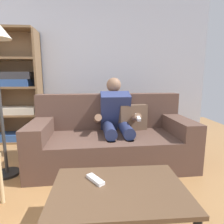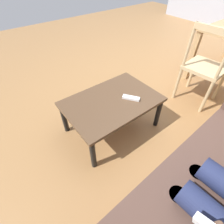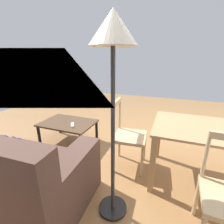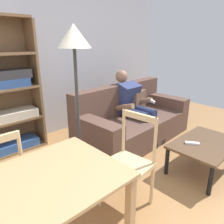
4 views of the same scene
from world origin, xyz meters
name	(u,v)px [view 2 (image 2 of 4)]	position (x,y,z in m)	size (l,w,h in m)	color
ground_plane	(171,86)	(0.00, 0.00, 0.00)	(8.25, 8.25, 0.00)	#9E7042
coffee_table	(112,104)	(1.20, 0.11, 0.34)	(0.92, 0.63, 0.39)	brown
tv_remote	(131,98)	(1.04, 0.20, 0.40)	(0.05, 0.17, 0.02)	white
dining_chair_facing_couch	(204,68)	(0.04, 0.37, 0.47)	(0.46, 0.46, 0.95)	#D1B27F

